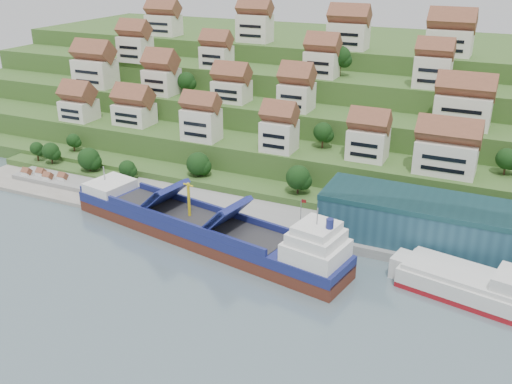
% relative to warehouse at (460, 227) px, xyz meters
% --- Properties ---
extents(ground, '(300.00, 300.00, 0.00)m').
position_rel_warehouse_xyz_m(ground, '(-52.00, -17.00, -7.20)').
color(ground, slate).
rests_on(ground, ground).
extents(quay, '(180.00, 14.00, 2.20)m').
position_rel_warehouse_xyz_m(quay, '(-32.00, -2.00, -6.10)').
color(quay, gray).
rests_on(quay, ground).
extents(pebble_beach, '(45.00, 20.00, 1.00)m').
position_rel_warehouse_xyz_m(pebble_beach, '(-110.00, -5.00, -6.70)').
color(pebble_beach, gray).
rests_on(pebble_beach, ground).
extents(hillside, '(260.00, 128.00, 31.00)m').
position_rel_warehouse_xyz_m(hillside, '(-52.00, 86.55, 3.46)').
color(hillside, '#2D4C1E').
rests_on(hillside, ground).
extents(hillside_village, '(157.80, 63.17, 29.51)m').
position_rel_warehouse_xyz_m(hillside_village, '(-56.25, 45.30, 17.77)').
color(hillside_village, silver).
rests_on(hillside_village, ground).
extents(hillside_trees, '(140.42, 62.87, 31.18)m').
position_rel_warehouse_xyz_m(hillside_trees, '(-59.31, 26.72, 8.93)').
color(hillside_trees, '#153712').
rests_on(hillside_trees, ground).
extents(warehouse, '(60.00, 15.00, 10.00)m').
position_rel_warehouse_xyz_m(warehouse, '(0.00, 0.00, 0.00)').
color(warehouse, '#21485B').
rests_on(warehouse, quay).
extents(flagpole, '(1.28, 0.16, 8.00)m').
position_rel_warehouse_xyz_m(flagpole, '(-33.89, -7.00, -0.32)').
color(flagpole, gray).
rests_on(flagpole, quay).
extents(beach_huts, '(14.40, 3.70, 2.20)m').
position_rel_warehouse_xyz_m(beach_huts, '(-112.00, -6.25, -5.10)').
color(beach_huts, white).
rests_on(beach_huts, pebble_beach).
extents(cargo_ship, '(73.33, 24.33, 16.01)m').
position_rel_warehouse_xyz_m(cargo_ship, '(-52.24, -17.40, -4.10)').
color(cargo_ship, '#512419').
rests_on(cargo_ship, ground).
extents(second_ship, '(29.68, 15.70, 8.18)m').
position_rel_warehouse_xyz_m(second_ship, '(5.63, -15.66, -4.73)').
color(second_ship, maroon).
rests_on(second_ship, ground).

